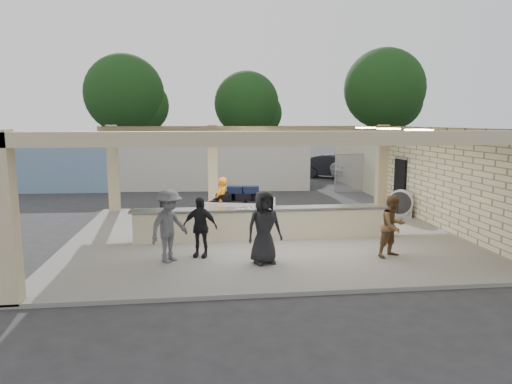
{
  "coord_description": "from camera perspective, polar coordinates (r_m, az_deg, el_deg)",
  "views": [
    {
      "loc": [
        -1.93,
        -14.1,
        3.71
      ],
      "look_at": [
        -0.14,
        1.0,
        1.33
      ],
      "focal_mm": 32.0,
      "sensor_mm": 36.0,
      "label": 1
    }
  ],
  "objects": [
    {
      "name": "container_blue",
      "position": [
        27.56,
        -27.81,
        2.88
      ],
      "size": [
        10.24,
        2.79,
        2.64
      ],
      "primitive_type": "cube",
      "rotation": [
        0.0,
        0.0,
        -0.03
      ],
      "color": "#6C88AD",
      "rests_on": "ground"
    },
    {
      "name": "pavilion",
      "position": [
        15.1,
        1.47,
        -0.11
      ],
      "size": [
        12.01,
        10.0,
        3.55
      ],
      "color": "slate",
      "rests_on": "ground"
    },
    {
      "name": "car_white_b",
      "position": [
        31.39,
        20.73,
        2.71
      ],
      "size": [
        4.21,
        1.78,
        1.3
      ],
      "primitive_type": "imported",
      "rotation": [
        0.0,
        0.0,
        1.63
      ],
      "color": "silver",
      "rests_on": "ground"
    },
    {
      "name": "container_white",
      "position": [
        25.43,
        -7.12,
        3.37
      ],
      "size": [
        12.14,
        3.31,
        2.6
      ],
      "primitive_type": "cube",
      "rotation": [
        0.0,
        0.0,
        -0.08
      ],
      "color": "#B8B7B3",
      "rests_on": "ground"
    },
    {
      "name": "drum_fan",
      "position": [
        18.05,
        17.62,
        -1.28
      ],
      "size": [
        0.95,
        0.79,
        1.04
      ],
      "rotation": [
        0.0,
        0.0,
        -0.6
      ],
      "color": "silver",
      "rests_on": "pavilion"
    },
    {
      "name": "adjacent_building",
      "position": [
        26.76,
        18.6,
        3.89
      ],
      "size": [
        6.0,
        8.0,
        3.2
      ],
      "primitive_type": "cube",
      "color": "#B0AD8C",
      "rests_on": "ground"
    },
    {
      "name": "passenger_a",
      "position": [
        12.7,
        16.77,
        -4.11
      ],
      "size": [
        0.89,
        0.67,
        1.68
      ],
      "primitive_type": "imported",
      "rotation": [
        0.0,
        0.0,
        0.43
      ],
      "color": "brown",
      "rests_on": "pavilion"
    },
    {
      "name": "baggage_counter",
      "position": [
        14.09,
        1.28,
        -3.93
      ],
      "size": [
        8.2,
        0.58,
        0.98
      ],
      "color": "#C7B895",
      "rests_on": "pavilion"
    },
    {
      "name": "ground",
      "position": [
        14.71,
        1.0,
        -5.73
      ],
      "size": [
        120.0,
        120.0,
        0.0
      ],
      "primitive_type": "plane",
      "color": "#262628",
      "rests_on": "ground"
    },
    {
      "name": "passenger_b",
      "position": [
        12.27,
        -7.02,
        -4.36
      ],
      "size": [
        1.01,
        0.63,
        1.63
      ],
      "primitive_type": "imported",
      "rotation": [
        0.0,
        0.0,
        -0.32
      ],
      "color": "black",
      "rests_on": "pavilion"
    },
    {
      "name": "car_dark",
      "position": [
        30.35,
        9.81,
        3.17
      ],
      "size": [
        4.8,
        3.49,
        1.52
      ],
      "primitive_type": "imported",
      "rotation": [
        0.0,
        0.0,
        1.1
      ],
      "color": "black",
      "rests_on": "ground"
    },
    {
      "name": "tree_mid",
      "position": [
        40.5,
        -0.74,
        10.64
      ],
      "size": [
        6.0,
        5.6,
        8.0
      ],
      "color": "#382619",
      "rests_on": "ground"
    },
    {
      "name": "passenger_d",
      "position": [
        11.6,
        1.03,
        -4.42
      ],
      "size": [
        0.98,
        0.6,
        1.88
      ],
      "primitive_type": "imported",
      "rotation": [
        0.0,
        0.0,
        0.26
      ],
      "color": "black",
      "rests_on": "pavilion"
    },
    {
      "name": "baggage_handler",
      "position": [
        15.86,
        -4.34,
        -1.18
      ],
      "size": [
        0.59,
        0.7,
        1.69
      ],
      "primitive_type": "imported",
      "rotation": [
        0.0,
        0.0,
        4.21
      ],
      "color": "orange",
      "rests_on": "pavilion"
    },
    {
      "name": "tree_left",
      "position": [
        38.74,
        -15.6,
        11.33
      ],
      "size": [
        6.6,
        6.3,
        9.0
      ],
      "color": "#382619",
      "rests_on": "ground"
    },
    {
      "name": "car_white_a",
      "position": [
        29.89,
        14.73,
        2.95
      ],
      "size": [
        5.95,
        4.01,
        1.55
      ],
      "primitive_type": "imported",
      "rotation": [
        0.0,
        0.0,
        1.86
      ],
      "color": "silver",
      "rests_on": "ground"
    },
    {
      "name": "passenger_c",
      "position": [
        11.93,
        -10.81,
        -4.17
      ],
      "size": [
        1.12,
        1.21,
        1.89
      ],
      "primitive_type": "imported",
      "rotation": [
        0.0,
        0.0,
        0.86
      ],
      "color": "#505155",
      "rests_on": "pavilion"
    },
    {
      "name": "fence",
      "position": [
        26.6,
        22.38,
        2.48
      ],
      "size": [
        12.06,
        0.06,
        2.03
      ],
      "color": "gray",
      "rests_on": "ground"
    },
    {
      "name": "luggage_cart",
      "position": [
        16.02,
        -2.18,
        -1.49
      ],
      "size": [
        2.61,
        1.98,
        1.35
      ],
      "rotation": [
        0.0,
        0.0,
        -0.26
      ],
      "color": "silver",
      "rests_on": "pavilion"
    },
    {
      "name": "tree_right",
      "position": [
        42.56,
        16.06,
        11.91
      ],
      "size": [
        7.2,
        7.0,
        10.0
      ],
      "color": "#382619",
      "rests_on": "ground"
    }
  ]
}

